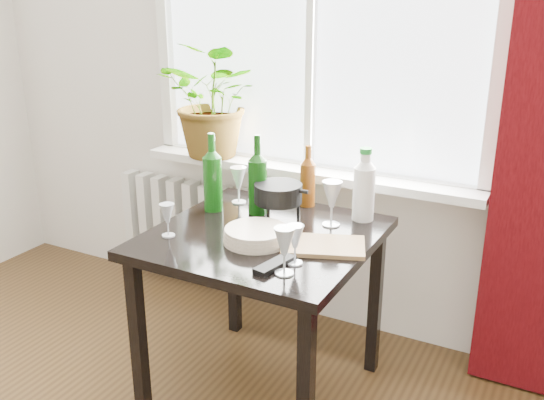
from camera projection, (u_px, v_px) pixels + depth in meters
The scene contains 18 objects.
window at pixel (314, 2), 2.72m from camera, with size 1.72×0.08×1.62m.
windowsill at pixel (304, 171), 2.92m from camera, with size 1.72×0.20×0.04m.
radiator at pixel (185, 227), 3.43m from camera, with size 0.80×0.10×0.55m.
table at pixel (263, 254), 2.44m from camera, with size 0.85×0.85×0.74m.
potted_plant at pixel (216, 100), 3.00m from camera, with size 0.52×0.45×0.58m, color #37761F.
wine_bottle_left at pixel (212, 171), 2.60m from camera, with size 0.08×0.08×0.35m, color #0E490E, non-canonical shape.
wine_bottle_right at pixel (258, 174), 2.56m from camera, with size 0.08×0.08×0.35m, color #0D3B0B, non-canonical shape.
bottle_amber at pixel (308, 175), 2.66m from camera, with size 0.07×0.07×0.28m, color #69330B, non-canonical shape.
cleaning_bottle at pixel (364, 183), 2.49m from camera, with size 0.09×0.09×0.32m, color silver, non-canonical shape.
wineglass_front_right at pixel (284, 251), 2.03m from camera, with size 0.07×0.07×0.17m, color #B4BDC2, non-canonical shape.
wineglass_far_right at pixel (295, 244), 2.11m from camera, with size 0.06×0.06×0.15m, color silver, non-canonical shape.
wineglass_back_center at pixel (332, 203), 2.45m from camera, with size 0.08×0.08×0.19m, color silver, non-canonical shape.
wineglass_back_left at pixel (239, 185), 2.71m from camera, with size 0.07×0.07×0.17m, color white, non-canonical shape.
wineglass_front_left at pixel (167, 220), 2.35m from camera, with size 0.06×0.06×0.14m, color #B2BBC0, non-canonical shape.
plate_stack at pixel (256, 235), 2.31m from camera, with size 0.26×0.26×0.06m, color beige.
fondue_pot at pixel (278, 202), 2.53m from camera, with size 0.23×0.20×0.16m, color black, non-canonical shape.
tv_remote at pixel (275, 264), 2.11m from camera, with size 0.05×0.18×0.02m, color black.
cutting_board at pixel (323, 246), 2.27m from camera, with size 0.31×0.20×0.02m, color olive.
Camera 1 is at (1.17, -0.40, 1.66)m, focal length 40.00 mm.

